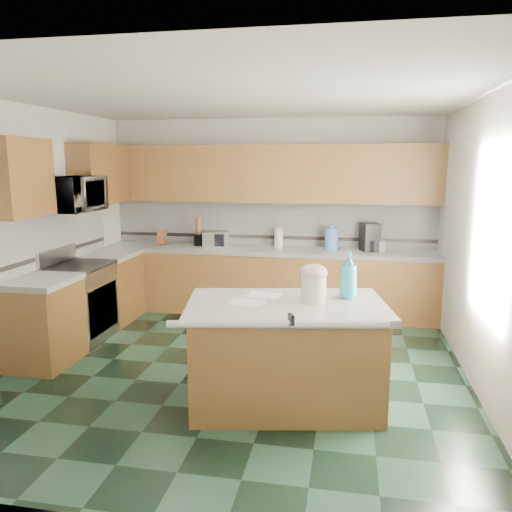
% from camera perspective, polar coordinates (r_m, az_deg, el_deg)
% --- Properties ---
extents(floor, '(4.60, 4.60, 0.00)m').
position_cam_1_polar(floor, '(5.27, -2.36, -12.69)').
color(floor, black).
rests_on(floor, ground).
extents(ceiling, '(4.60, 4.60, 0.00)m').
position_cam_1_polar(ceiling, '(4.89, -2.60, 17.82)').
color(ceiling, white).
rests_on(ceiling, ground).
extents(wall_back, '(4.60, 0.04, 2.70)m').
position_cam_1_polar(wall_back, '(7.16, 1.71, 4.67)').
color(wall_back, white).
rests_on(wall_back, ground).
extents(wall_front, '(4.60, 0.04, 2.70)m').
position_cam_1_polar(wall_front, '(2.74, -13.49, -5.17)').
color(wall_front, white).
rests_on(wall_front, ground).
extents(wall_left, '(0.04, 4.60, 2.70)m').
position_cam_1_polar(wall_left, '(5.87, -25.14, 2.40)').
color(wall_left, white).
rests_on(wall_left, ground).
extents(wall_right, '(0.04, 4.60, 2.70)m').
position_cam_1_polar(wall_right, '(4.93, 24.81, 1.06)').
color(wall_right, white).
rests_on(wall_right, ground).
extents(back_base_cab, '(4.60, 0.60, 0.86)m').
position_cam_1_polar(back_base_cab, '(7.01, 1.26, -3.09)').
color(back_base_cab, '#331F0B').
rests_on(back_base_cab, ground).
extents(back_countertop, '(4.60, 0.64, 0.06)m').
position_cam_1_polar(back_countertop, '(6.91, 1.28, 0.61)').
color(back_countertop, silver).
rests_on(back_countertop, back_base_cab).
extents(back_upper_cab, '(4.60, 0.33, 0.78)m').
position_cam_1_polar(back_upper_cab, '(6.95, 1.50, 9.37)').
color(back_upper_cab, '#331F0B').
rests_on(back_upper_cab, wall_back).
extents(back_backsplash, '(4.60, 0.02, 0.63)m').
position_cam_1_polar(back_backsplash, '(7.15, 1.66, 3.73)').
color(back_backsplash, silver).
rests_on(back_backsplash, back_countertop).
extents(back_accent_band, '(4.60, 0.01, 0.05)m').
position_cam_1_polar(back_accent_band, '(7.17, 1.65, 2.18)').
color(back_accent_band, black).
rests_on(back_accent_band, back_countertop).
extents(left_base_cab_rear, '(0.60, 0.82, 0.86)m').
position_cam_1_polar(left_base_cab_rear, '(6.96, -16.23, -3.61)').
color(left_base_cab_rear, '#331F0B').
rests_on(left_base_cab_rear, ground).
extents(left_counter_rear, '(0.64, 0.82, 0.06)m').
position_cam_1_polar(left_counter_rear, '(6.87, -16.43, 0.11)').
color(left_counter_rear, silver).
rests_on(left_counter_rear, left_base_cab_rear).
extents(left_base_cab_front, '(0.60, 0.72, 0.86)m').
position_cam_1_polar(left_base_cab_front, '(5.69, -23.17, -7.19)').
color(left_base_cab_front, '#331F0B').
rests_on(left_base_cab_front, ground).
extents(left_counter_front, '(0.64, 0.72, 0.06)m').
position_cam_1_polar(left_counter_front, '(5.57, -23.51, -2.67)').
color(left_counter_front, silver).
rests_on(left_counter_front, left_base_cab_front).
extents(left_backsplash, '(0.02, 2.30, 0.63)m').
position_cam_1_polar(left_backsplash, '(6.32, -21.94, 2.09)').
color(left_backsplash, silver).
rests_on(left_backsplash, wall_left).
extents(left_accent_band, '(0.01, 2.30, 0.05)m').
position_cam_1_polar(left_accent_band, '(6.35, -21.78, 0.34)').
color(left_accent_band, black).
rests_on(left_accent_band, wall_left).
extents(left_upper_cab_rear, '(0.33, 1.09, 0.78)m').
position_cam_1_polar(left_upper_cab_rear, '(6.95, -17.38, 8.90)').
color(left_upper_cab_rear, '#331F0B').
rests_on(left_upper_cab_rear, wall_left).
extents(left_upper_cab_front, '(0.33, 0.72, 0.78)m').
position_cam_1_polar(left_upper_cab_front, '(5.53, -25.49, 8.08)').
color(left_upper_cab_front, '#331F0B').
rests_on(left_upper_cab_front, wall_left).
extents(range_body, '(0.60, 0.76, 0.88)m').
position_cam_1_polar(range_body, '(6.29, -19.46, -5.20)').
color(range_body, '#B7B7BC').
rests_on(range_body, ground).
extents(range_oven_door, '(0.02, 0.68, 0.55)m').
position_cam_1_polar(range_oven_door, '(6.16, -17.09, -5.77)').
color(range_oven_door, black).
rests_on(range_oven_door, range_body).
extents(range_cooktop, '(0.62, 0.78, 0.04)m').
position_cam_1_polar(range_cooktop, '(6.18, -19.72, -1.09)').
color(range_cooktop, black).
rests_on(range_cooktop, range_body).
extents(range_handle, '(0.02, 0.66, 0.02)m').
position_cam_1_polar(range_handle, '(6.05, -17.03, -2.33)').
color(range_handle, '#B7B7BC').
rests_on(range_handle, range_body).
extents(range_backguard, '(0.06, 0.76, 0.18)m').
position_cam_1_polar(range_backguard, '(6.30, -21.84, 0.08)').
color(range_backguard, '#B7B7BC').
rests_on(range_backguard, range_body).
extents(microwave, '(0.50, 0.73, 0.41)m').
position_cam_1_polar(microwave, '(6.08, -20.21, 6.62)').
color(microwave, '#B7B7BC').
rests_on(microwave, wall_left).
extents(island_base, '(1.71, 1.16, 0.86)m').
position_cam_1_polar(island_base, '(4.40, 3.42, -11.49)').
color(island_base, '#331F0B').
rests_on(island_base, ground).
extents(island_top, '(1.82, 1.28, 0.06)m').
position_cam_1_polar(island_top, '(4.25, 3.49, -5.73)').
color(island_top, silver).
rests_on(island_top, island_base).
extents(island_bullnose, '(1.65, 0.36, 0.06)m').
position_cam_1_polar(island_bullnose, '(3.78, 2.54, -7.81)').
color(island_bullnose, silver).
rests_on(island_bullnose, island_base).
extents(treat_jar, '(0.25, 0.25, 0.22)m').
position_cam_1_polar(treat_jar, '(4.25, 6.58, -3.81)').
color(treat_jar, white).
rests_on(treat_jar, island_top).
extents(treat_jar_lid, '(0.23, 0.23, 0.14)m').
position_cam_1_polar(treat_jar_lid, '(4.22, 6.62, -1.89)').
color(treat_jar_lid, '#EFBECB').
rests_on(treat_jar_lid, treat_jar).
extents(treat_jar_knob, '(0.08, 0.03, 0.03)m').
position_cam_1_polar(treat_jar_knob, '(4.20, 6.63, -1.23)').
color(treat_jar_knob, tan).
rests_on(treat_jar_knob, treat_jar_lid).
extents(treat_jar_knob_end_l, '(0.04, 0.04, 0.04)m').
position_cam_1_polar(treat_jar_knob_end_l, '(4.21, 6.11, -1.22)').
color(treat_jar_knob_end_l, tan).
rests_on(treat_jar_knob_end_l, treat_jar_lid).
extents(treat_jar_knob_end_r, '(0.04, 0.04, 0.04)m').
position_cam_1_polar(treat_jar_knob_end_r, '(4.20, 7.15, -1.25)').
color(treat_jar_knob_end_r, tan).
rests_on(treat_jar_knob_end_r, treat_jar_lid).
extents(soap_bottle_island, '(0.16, 0.16, 0.41)m').
position_cam_1_polar(soap_bottle_island, '(4.40, 10.55, -2.17)').
color(soap_bottle_island, teal).
rests_on(soap_bottle_island, island_top).
extents(paper_sheet_a, '(0.32, 0.25, 0.00)m').
position_cam_1_polar(paper_sheet_a, '(4.24, -1.01, -5.31)').
color(paper_sheet_a, white).
rests_on(paper_sheet_a, island_top).
extents(paper_sheet_b, '(0.32, 0.26, 0.00)m').
position_cam_1_polar(paper_sheet_b, '(4.46, 0.90, -4.51)').
color(paper_sheet_b, white).
rests_on(paper_sheet_b, island_top).
extents(clamp_body, '(0.06, 0.09, 0.08)m').
position_cam_1_polar(clamp_body, '(3.77, 4.05, -7.21)').
color(clamp_body, black).
rests_on(clamp_body, island_top).
extents(clamp_handle, '(0.01, 0.06, 0.01)m').
position_cam_1_polar(clamp_handle, '(3.73, 3.95, -7.75)').
color(clamp_handle, black).
rests_on(clamp_handle, island_top).
extents(knife_block, '(0.13, 0.17, 0.23)m').
position_cam_1_polar(knife_block, '(7.35, -10.71, 2.09)').
color(knife_block, '#472814').
rests_on(knife_block, back_countertop).
extents(utensil_crock, '(0.13, 0.13, 0.17)m').
position_cam_1_polar(utensil_crock, '(7.20, -6.58, 1.86)').
color(utensil_crock, black).
rests_on(utensil_crock, back_countertop).
extents(utensil_bundle, '(0.08, 0.08, 0.24)m').
position_cam_1_polar(utensil_bundle, '(7.17, -6.61, 3.48)').
color(utensil_bundle, '#472814').
rests_on(utensil_bundle, utensil_crock).
extents(toaster_oven, '(0.44, 0.37, 0.21)m').
position_cam_1_polar(toaster_oven, '(7.10, -4.73, 1.96)').
color(toaster_oven, '#B7B7BC').
rests_on(toaster_oven, back_countertop).
extents(toaster_oven_door, '(0.33, 0.01, 0.17)m').
position_cam_1_polar(toaster_oven_door, '(6.99, -4.99, 1.82)').
color(toaster_oven_door, black).
rests_on(toaster_oven_door, toaster_oven).
extents(paper_towel, '(0.12, 0.12, 0.27)m').
position_cam_1_polar(paper_towel, '(6.96, 2.60, 2.07)').
color(paper_towel, white).
rests_on(paper_towel, back_countertop).
extents(paper_towel_base, '(0.18, 0.18, 0.01)m').
position_cam_1_polar(paper_towel_base, '(6.98, 2.59, 1.02)').
color(paper_towel_base, '#B7B7BC').
rests_on(paper_towel_base, back_countertop).
extents(water_jug, '(0.18, 0.18, 0.30)m').
position_cam_1_polar(water_jug, '(6.86, 8.63, 1.95)').
color(water_jug, '#5584C8').
rests_on(water_jug, back_countertop).
extents(water_jug_neck, '(0.09, 0.09, 0.04)m').
position_cam_1_polar(water_jug_neck, '(6.84, 8.66, 3.38)').
color(water_jug_neck, '#5584C8').
rests_on(water_jug_neck, water_jug).
extents(coffee_maker, '(0.29, 0.30, 0.37)m').
position_cam_1_polar(coffee_maker, '(6.88, 12.88, 2.12)').
color(coffee_maker, black).
rests_on(coffee_maker, back_countertop).
extents(coffee_carafe, '(0.15, 0.15, 0.15)m').
position_cam_1_polar(coffee_carafe, '(6.84, 12.86, 1.15)').
color(coffee_carafe, black).
rests_on(coffee_carafe, back_countertop).
extents(soap_bottle_back, '(0.13, 0.13, 0.21)m').
position_cam_1_polar(soap_bottle_back, '(6.87, 14.04, 1.37)').
color(soap_bottle_back, white).
rests_on(soap_bottle_back, back_countertop).
extents(soap_back_cap, '(0.02, 0.02, 0.03)m').
position_cam_1_polar(soap_back_cap, '(6.85, 14.08, 2.36)').
color(soap_back_cap, red).
rests_on(soap_back_cap, soap_bottle_back).
extents(window_light_proxy, '(0.02, 1.40, 1.10)m').
position_cam_1_polar(window_light_proxy, '(4.71, 25.17, 2.48)').
color(window_light_proxy, white).
rests_on(window_light_proxy, wall_right).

